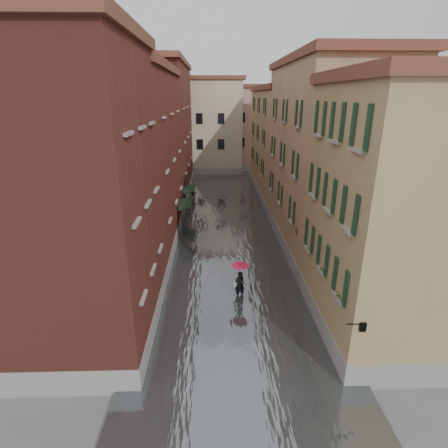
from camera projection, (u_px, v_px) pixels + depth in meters
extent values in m
plane|color=#5B5B5E|center=(234.00, 306.00, 19.40)|extent=(120.00, 120.00, 0.00)
cube|color=#4F5458|center=(226.00, 224.00, 31.56)|extent=(10.00, 60.00, 0.20)
cube|color=brown|center=(77.00, 206.00, 15.08)|extent=(6.00, 8.00, 13.00)
cube|color=#5E291D|center=(133.00, 164.00, 25.48)|extent=(6.00, 14.00, 12.50)
cube|color=brown|center=(161.00, 133.00, 39.29)|extent=(6.00, 16.00, 14.00)
cube|color=olive|center=(393.00, 219.00, 15.73)|extent=(6.00, 8.00, 11.50)
cube|color=tan|center=(323.00, 160.00, 25.78)|extent=(6.00, 14.00, 13.00)
cube|color=olive|center=(284.00, 144.00, 40.11)|extent=(6.00, 16.00, 11.50)
cube|color=beige|center=(201.00, 127.00, 52.70)|extent=(12.00, 9.00, 13.00)
cube|color=tan|center=(258.00, 129.00, 55.00)|extent=(10.00, 9.00, 12.00)
cube|color=black|center=(186.00, 203.00, 29.02)|extent=(1.09, 3.18, 0.31)
cylinder|color=black|center=(178.00, 223.00, 27.92)|extent=(0.06, 0.06, 2.80)
cylinder|color=black|center=(182.00, 211.00, 30.90)|extent=(0.06, 0.06, 2.80)
cube|color=black|center=(189.00, 189.00, 33.51)|extent=(1.09, 3.12, 0.31)
cylinder|color=black|center=(183.00, 205.00, 32.43)|extent=(0.06, 0.06, 2.80)
cylinder|color=black|center=(186.00, 196.00, 35.36)|extent=(0.06, 0.06, 2.80)
cylinder|color=black|center=(355.00, 324.00, 12.81)|extent=(0.60, 0.05, 0.05)
cube|color=black|center=(362.00, 326.00, 12.86)|extent=(0.22, 0.22, 0.35)
cube|color=beige|center=(362.00, 326.00, 12.86)|extent=(0.14, 0.14, 0.24)
cube|color=#A16834|center=(342.00, 299.00, 14.30)|extent=(0.22, 0.85, 0.18)
imported|color=#265926|center=(343.00, 290.00, 14.15)|extent=(0.59, 0.51, 0.66)
cube|color=#A16834|center=(325.00, 272.00, 16.48)|extent=(0.22, 0.85, 0.18)
imported|color=#265926|center=(326.00, 264.00, 16.33)|extent=(0.59, 0.51, 0.66)
cube|color=#A16834|center=(312.00, 251.00, 18.66)|extent=(0.22, 0.85, 0.18)
imported|color=#265926|center=(312.00, 244.00, 18.51)|extent=(0.59, 0.51, 0.66)
cube|color=#A16834|center=(299.00, 231.00, 21.46)|extent=(0.22, 0.85, 0.18)
imported|color=#265926|center=(299.00, 225.00, 21.31)|extent=(0.59, 0.51, 0.66)
imported|color=black|center=(240.00, 285.00, 19.93)|extent=(0.70, 0.58, 1.66)
cube|color=beige|center=(235.00, 282.00, 19.93)|extent=(0.08, 0.30, 0.38)
cylinder|color=black|center=(240.00, 277.00, 19.75)|extent=(0.02, 0.02, 1.00)
cone|color=red|center=(240.00, 268.00, 19.56)|extent=(1.03, 1.03, 0.28)
imported|color=black|center=(194.00, 194.00, 38.54)|extent=(0.85, 0.72, 1.54)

